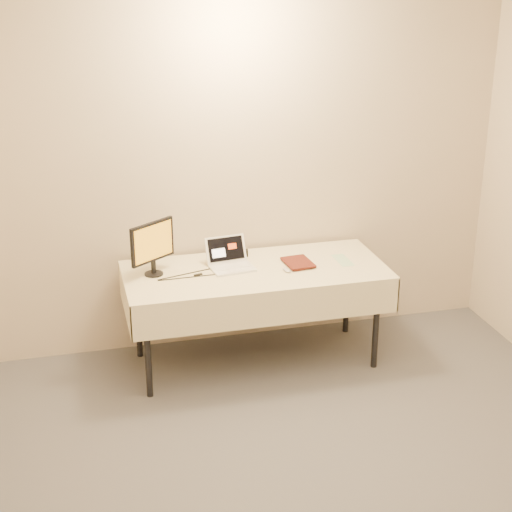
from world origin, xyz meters
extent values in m
cube|color=beige|center=(0.00, 2.50, 1.35)|extent=(4.00, 0.10, 2.70)
cylinder|color=black|center=(-0.82, 1.75, 0.34)|extent=(0.04, 0.04, 0.69)
cylinder|color=black|center=(0.82, 1.75, 0.34)|extent=(0.04, 0.04, 0.69)
cylinder|color=black|center=(-0.82, 2.34, 0.34)|extent=(0.04, 0.04, 0.69)
cylinder|color=black|center=(0.82, 2.34, 0.34)|extent=(0.04, 0.04, 0.69)
cube|color=gray|center=(0.00, 2.04, 0.71)|extent=(1.80, 0.75, 0.04)
cube|color=beige|center=(0.00, 2.04, 0.73)|extent=(1.86, 0.81, 0.01)
cube|color=beige|center=(0.00, 1.64, 0.60)|extent=(1.86, 0.01, 0.25)
cube|color=beige|center=(0.00, 2.45, 0.60)|extent=(1.86, 0.01, 0.25)
cube|color=beige|center=(-0.93, 2.04, 0.60)|extent=(0.01, 0.81, 0.25)
cube|color=beige|center=(0.93, 2.04, 0.60)|extent=(0.01, 0.81, 0.25)
cube|color=white|center=(-0.16, 2.08, 0.75)|extent=(0.32, 0.24, 0.02)
cube|color=white|center=(-0.17, 2.22, 0.84)|extent=(0.30, 0.12, 0.18)
cube|color=black|center=(-0.17, 2.22, 0.84)|extent=(0.27, 0.10, 0.15)
cylinder|color=black|center=(-0.71, 2.12, 0.74)|extent=(0.18, 0.18, 0.01)
cube|color=black|center=(-0.71, 2.12, 0.80)|extent=(0.03, 0.03, 0.09)
cube|color=black|center=(-0.71, 2.12, 0.98)|extent=(0.32, 0.23, 0.28)
cube|color=orange|center=(-0.71, 2.12, 0.98)|extent=(0.28, 0.19, 0.24)
imported|color=maroon|center=(0.23, 2.05, 0.86)|extent=(0.19, 0.04, 0.25)
cube|color=black|center=(-0.04, 2.32, 0.76)|extent=(0.12, 0.07, 0.05)
cube|color=#FF350C|center=(-0.05, 2.30, 0.76)|extent=(0.08, 0.02, 0.02)
ellipsoid|color=#B9B9BB|center=(0.20, 1.95, 0.75)|extent=(0.06, 0.10, 0.02)
cube|color=#B5DFB1|center=(0.66, 2.05, 0.74)|extent=(0.10, 0.24, 0.00)
cube|color=black|center=(-0.41, 2.03, 0.74)|extent=(0.06, 0.03, 0.01)
camera|label=1|loc=(-1.27, -2.93, 2.85)|focal=55.00mm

